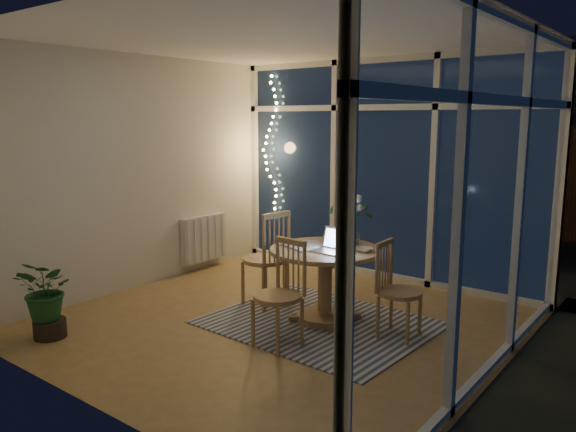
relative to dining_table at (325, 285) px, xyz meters
The scene contains 25 objects.
floor 0.56m from the dining_table, 137.77° to the right, with size 4.00×4.00×0.00m, color olive.
ceiling 2.29m from the dining_table, 137.77° to the right, with size 4.00×4.00×0.00m, color white.
wall_back 1.98m from the dining_table, 100.69° to the left, with size 4.00×0.04×2.60m, color silver.
wall_front 2.50m from the dining_table, 98.00° to the right, with size 4.00×0.04×2.60m, color silver.
wall_left 2.52m from the dining_table, behind, with size 0.04×4.00×2.60m, color silver.
wall_right 1.95m from the dining_table, ahead, with size 0.04×4.00×2.60m, color silver.
window_wall_back 1.94m from the dining_table, 100.94° to the left, with size 4.00×0.10×2.60m, color silver.
window_wall_right 1.91m from the dining_table, 10.13° to the right, with size 0.10×4.00×2.60m, color silver.
radiator 2.34m from the dining_table, 164.97° to the left, with size 0.10×0.70×0.58m, color silver.
fairy_lights 2.79m from the dining_table, 141.17° to the left, with size 0.24×0.10×1.85m, color #FCCD65, non-canonical shape.
garden_patio 4.73m from the dining_table, 87.84° to the left, with size 12.00×6.00×0.10m, color black.
garden_fence 5.25m from the dining_table, 93.54° to the left, with size 11.00×0.08×1.80m, color #392514.
neighbour_roof 8.41m from the dining_table, 90.16° to the left, with size 7.00×3.00×2.20m, color #2F3239.
garden_shrubs 3.31m from the dining_table, 109.86° to the left, with size 0.90×0.90×0.90m, color black.
rug 0.36m from the dining_table, 90.00° to the right, with size 1.98×1.58×0.01m, color beige.
dining_table is the anchor object (origin of this frame).
chair_left 0.76m from the dining_table, behind, with size 0.47×0.47×1.01m, color olive.
chair_right 0.76m from the dining_table, ahead, with size 0.40×0.40×0.87m, color olive.
chair_front 0.76m from the dining_table, 87.95° to the right, with size 0.43×0.43×0.92m, color olive.
laptop 0.50m from the dining_table, 40.26° to the right, with size 0.32×0.27×0.23m, color #B5B4B9, non-canonical shape.
flower_vase 0.58m from the dining_table, 78.44° to the left, with size 0.20×0.20×0.21m, color white.
bowl 0.53m from the dining_table, 15.89° to the left, with size 0.15×0.15×0.04m, color silver.
newspapers 0.41m from the dining_table, behind, with size 0.41×0.32×0.01m, color beige.
phone 0.38m from the dining_table, 45.40° to the right, with size 0.11×0.06×0.01m, color black.
potted_plant 2.48m from the dining_table, 132.80° to the right, with size 0.54×0.47×0.76m, color #1B4B23.
Camera 1 is at (3.16, -3.96, 1.91)m, focal length 35.00 mm.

